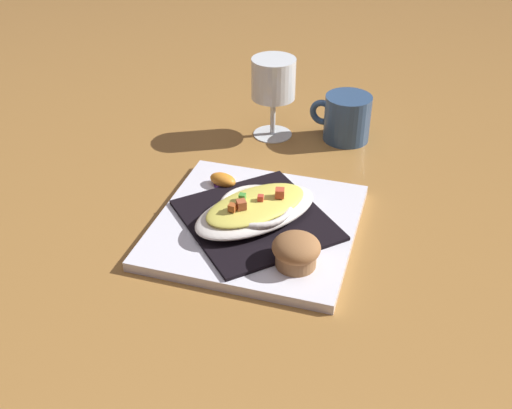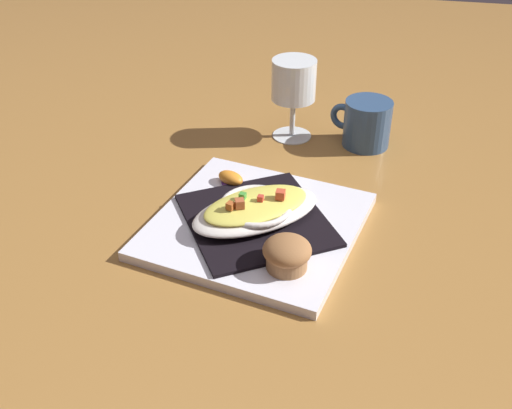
{
  "view_description": "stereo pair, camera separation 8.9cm",
  "coord_description": "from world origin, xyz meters",
  "px_view_note": "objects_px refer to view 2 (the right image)",
  "views": [
    {
      "loc": [
        -0.06,
        0.74,
        0.55
      ],
      "look_at": [
        0.0,
        0.0,
        0.05
      ],
      "focal_mm": 43.12,
      "sensor_mm": 36.0,
      "label": 1
    },
    {
      "loc": [
        -0.15,
        0.73,
        0.55
      ],
      "look_at": [
        0.0,
        0.0,
        0.05
      ],
      "focal_mm": 43.12,
      "sensor_mm": 36.0,
      "label": 2
    }
  ],
  "objects_px": {
    "square_plate": "(256,225)",
    "coffee_mug": "(366,126)",
    "stemmed_glass": "(294,85)",
    "gratin_dish": "(256,209)",
    "orange_garnish": "(231,180)",
    "muffin": "(287,253)"
  },
  "relations": [
    {
      "from": "square_plate",
      "to": "stemmed_glass",
      "type": "distance_m",
      "value": 0.32
    },
    {
      "from": "square_plate",
      "to": "gratin_dish",
      "type": "bearing_deg",
      "value": 77.58
    },
    {
      "from": "square_plate",
      "to": "orange_garnish",
      "type": "bearing_deg",
      "value": -57.19
    },
    {
      "from": "square_plate",
      "to": "orange_garnish",
      "type": "distance_m",
      "value": 0.11
    },
    {
      "from": "stemmed_glass",
      "to": "gratin_dish",
      "type": "bearing_deg",
      "value": 89.05
    },
    {
      "from": "gratin_dish",
      "to": "orange_garnish",
      "type": "distance_m",
      "value": 0.11
    },
    {
      "from": "square_plate",
      "to": "muffin",
      "type": "xyz_separation_m",
      "value": [
        -0.06,
        0.09,
        0.03
      ]
    },
    {
      "from": "gratin_dish",
      "to": "coffee_mug",
      "type": "bearing_deg",
      "value": -115.07
    },
    {
      "from": "gratin_dish",
      "to": "orange_garnish",
      "type": "bearing_deg",
      "value": -57.21
    },
    {
      "from": "muffin",
      "to": "orange_garnish",
      "type": "xyz_separation_m",
      "value": [
        0.12,
        -0.19,
        -0.02
      ]
    },
    {
      "from": "muffin",
      "to": "orange_garnish",
      "type": "distance_m",
      "value": 0.23
    },
    {
      "from": "orange_garnish",
      "to": "stemmed_glass",
      "type": "height_order",
      "value": "stemmed_glass"
    },
    {
      "from": "gratin_dish",
      "to": "stemmed_glass",
      "type": "distance_m",
      "value": 0.31
    },
    {
      "from": "square_plate",
      "to": "orange_garnish",
      "type": "height_order",
      "value": "orange_garnish"
    },
    {
      "from": "coffee_mug",
      "to": "stemmed_glass",
      "type": "distance_m",
      "value": 0.15
    },
    {
      "from": "muffin",
      "to": "stemmed_glass",
      "type": "bearing_deg",
      "value": -81.96
    },
    {
      "from": "gratin_dish",
      "to": "muffin",
      "type": "relative_size",
      "value": 3.36
    },
    {
      "from": "square_plate",
      "to": "coffee_mug",
      "type": "distance_m",
      "value": 0.34
    },
    {
      "from": "orange_garnish",
      "to": "coffee_mug",
      "type": "height_order",
      "value": "coffee_mug"
    },
    {
      "from": "gratin_dish",
      "to": "coffee_mug",
      "type": "relative_size",
      "value": 1.93
    },
    {
      "from": "gratin_dish",
      "to": "coffee_mug",
      "type": "xyz_separation_m",
      "value": [
        -0.14,
        -0.3,
        0.0
      ]
    },
    {
      "from": "gratin_dish",
      "to": "muffin",
      "type": "xyz_separation_m",
      "value": [
        -0.06,
        0.09,
        0.0
      ]
    }
  ]
}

